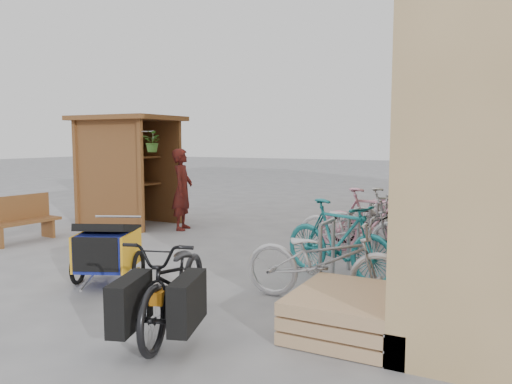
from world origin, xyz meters
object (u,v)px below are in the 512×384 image
at_px(child_trailer, 107,248).
at_px(bike_1, 338,240).
at_px(bike_2, 353,227).
at_px(bike_7, 407,206).
at_px(shopping_carts, 446,197).
at_px(person_kiosk, 182,189).
at_px(pallet_stack, 347,312).
at_px(bike_3, 372,222).
at_px(bike_4, 374,221).
at_px(kiosk, 124,155).
at_px(bike_0, 324,260).
at_px(bench, 20,218).
at_px(cargo_bike, 175,283).
at_px(bike_5, 391,215).
at_px(bike_6, 387,214).

height_order(child_trailer, bike_1, bike_1).
bearing_deg(bike_2, child_trailer, 143.90).
distance_m(bike_1, bike_7, 4.01).
xyz_separation_m(shopping_carts, person_kiosk, (-4.76, -3.77, 0.29)).
distance_m(pallet_stack, bike_1, 1.98).
xyz_separation_m(bike_3, bike_4, (-0.21, 0.91, -0.13)).
distance_m(kiosk, bike_4, 5.58).
bearing_deg(bike_2, bike_0, -168.61).
bearing_deg(bike_3, bike_4, 14.75).
relative_size(kiosk, pallet_stack, 2.08).
bearing_deg(bike_3, bench, 109.46).
bearing_deg(bike_7, bike_4, 176.39).
distance_m(kiosk, bike_2, 5.55).
distance_m(bike_0, bike_2, 2.39).
bearing_deg(bike_1, pallet_stack, -140.20).
relative_size(bench, cargo_bike, 0.70).
bearing_deg(bike_4, bench, 98.18).
bearing_deg(bike_0, pallet_stack, -151.47).
xyz_separation_m(bench, bike_5, (6.08, 3.12, 0.06)).
distance_m(bike_2, bike_3, 0.35).
bearing_deg(pallet_stack, bench, 167.41).
xyz_separation_m(cargo_bike, bike_7, (0.98, 6.56, 0.04)).
relative_size(bike_2, bike_7, 1.07).
xyz_separation_m(pallet_stack, bike_6, (-0.82, 5.36, 0.20)).
bearing_deg(bench, child_trailer, -16.01).
distance_m(kiosk, bike_0, 6.60).
bearing_deg(kiosk, bike_2, -7.38).
distance_m(kiosk, person_kiosk, 1.67).
xyz_separation_m(person_kiosk, bike_6, (3.94, 1.44, -0.44)).
bearing_deg(bike_7, bike_6, 155.99).
relative_size(bike_6, bike_7, 0.90).
height_order(pallet_stack, bike_4, bike_4).
relative_size(pallet_stack, bike_0, 0.63).
xyz_separation_m(kiosk, shopping_carts, (6.28, 3.81, -0.99)).
bearing_deg(bike_2, shopping_carts, -7.99).
relative_size(cargo_bike, bike_4, 1.23).
relative_size(kiosk, bike_6, 1.58).
bearing_deg(bike_5, bike_0, 170.69).
bearing_deg(shopping_carts, bike_0, -94.40).
xyz_separation_m(pallet_stack, bench, (-6.67, 1.49, 0.23)).
height_order(cargo_bike, bike_2, bike_2).
xyz_separation_m(bike_2, bike_6, (0.06, 2.18, -0.08)).
relative_size(cargo_bike, bike_5, 1.18).
height_order(pallet_stack, bike_2, bike_2).
relative_size(kiosk, bike_4, 1.56).
xyz_separation_m(bike_3, bike_5, (0.04, 1.20, -0.05)).
relative_size(person_kiosk, bike_4, 1.06).
height_order(bike_2, bike_4, bike_2).
relative_size(child_trailer, bike_1, 0.83).
height_order(bench, bike_1, bike_1).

